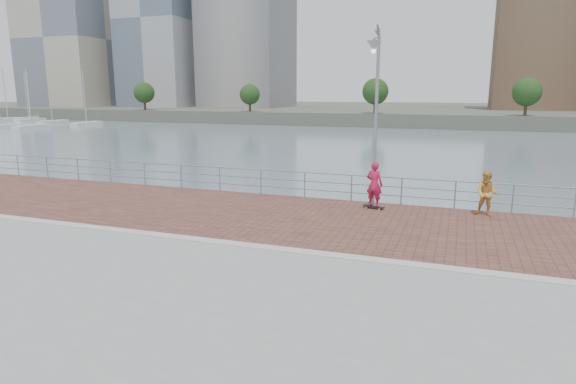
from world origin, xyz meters
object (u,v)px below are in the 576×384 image
(bystander, at_px, (487,194))
(skateboarder, at_px, (374,184))
(guardrail, at_px, (328,183))
(street_lamp, at_px, (375,86))

(bystander, bearing_deg, skateboarder, -163.36)
(guardrail, relative_size, bystander, 23.60)
(skateboarder, height_order, bystander, skateboarder)
(guardrail, xyz_separation_m, bystander, (6.23, -0.80, 0.16))
(street_lamp, xyz_separation_m, bystander, (4.20, 0.19, -3.86))
(skateboarder, xyz_separation_m, bystander, (4.07, 0.32, -0.14))
(skateboarder, bearing_deg, street_lamp, -31.28)
(guardrail, distance_m, skateboarder, 2.45)
(street_lamp, xyz_separation_m, skateboarder, (0.14, -0.13, -3.72))
(street_lamp, bearing_deg, skateboarder, -43.41)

